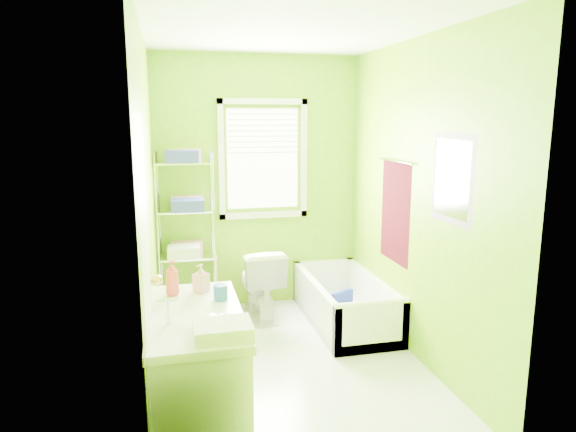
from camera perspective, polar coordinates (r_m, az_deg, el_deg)
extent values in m
plane|color=silver|center=(4.35, 0.27, -16.08)|extent=(2.90, 2.90, 0.00)
cube|color=#689F07|center=(5.34, -3.33, 3.65)|extent=(2.10, 0.04, 2.60)
cube|color=#689F07|center=(2.58, 7.82, -4.37)|extent=(2.10, 0.04, 2.60)
cube|color=#689F07|center=(3.83, -15.17, 0.39)|extent=(0.04, 2.90, 2.60)
cube|color=#689F07|center=(4.30, 14.04, 1.56)|extent=(0.04, 2.90, 2.60)
cube|color=white|center=(3.92, 0.31, 20.09)|extent=(2.10, 2.90, 0.04)
cube|color=white|center=(5.31, -2.81, 6.33)|extent=(0.74, 0.01, 1.01)
cube|color=white|center=(5.37, -2.71, 0.14)|extent=(0.92, 0.05, 0.06)
cube|color=white|center=(5.28, -2.83, 12.60)|extent=(0.92, 0.05, 0.06)
cube|color=white|center=(5.23, -7.43, 6.18)|extent=(0.06, 0.05, 1.22)
cube|color=white|center=(5.39, 1.76, 6.40)|extent=(0.06, 0.05, 1.22)
cube|color=white|center=(5.27, -2.79, 9.45)|extent=(0.72, 0.02, 0.50)
cube|color=white|center=(2.94, -15.24, -8.86)|extent=(0.02, 0.80, 2.00)
sphere|color=gold|center=(3.25, -14.38, -6.89)|extent=(0.07, 0.07, 0.07)
cube|color=#40070F|center=(4.63, 11.83, 0.42)|extent=(0.02, 0.58, 0.90)
cylinder|color=silver|center=(4.56, 11.88, 5.98)|extent=(0.02, 0.62, 0.02)
cube|color=#CC5972|center=(3.78, 17.84, 3.95)|extent=(0.02, 0.54, 0.64)
cube|color=white|center=(3.78, 17.74, 3.94)|extent=(0.01, 0.44, 0.54)
cube|color=white|center=(5.15, 6.23, -11.09)|extent=(0.67, 1.44, 0.10)
cube|color=white|center=(5.01, 2.96, -9.66)|extent=(0.07, 1.44, 0.43)
cube|color=white|center=(5.20, 9.46, -9.01)|extent=(0.07, 1.44, 0.43)
cube|color=white|center=(4.50, 9.23, -12.24)|extent=(0.67, 0.07, 0.43)
cube|color=white|center=(5.71, 3.98, -7.04)|extent=(0.67, 0.07, 0.43)
cylinder|color=white|center=(4.42, 9.32, -9.66)|extent=(0.67, 0.07, 0.07)
cylinder|color=#1326B6|center=(4.93, 7.12, -11.17)|extent=(0.35, 0.35, 0.06)
cylinder|color=yellow|center=(4.91, 7.14, -10.56)|extent=(0.33, 0.33, 0.05)
cube|color=#1326B6|center=(4.98, 6.05, -9.54)|extent=(0.24, 0.14, 0.23)
imported|color=white|center=(5.15, -3.17, -7.35)|extent=(0.44, 0.73, 0.72)
cube|color=white|center=(3.36, -10.05, -17.42)|extent=(0.53, 1.07, 0.77)
cube|color=silver|center=(3.19, -10.30, -10.88)|extent=(0.56, 1.10, 0.05)
ellipsoid|color=white|center=(3.06, -9.76, -11.95)|extent=(0.37, 0.48, 0.13)
cylinder|color=silver|center=(3.02, -13.20, -10.36)|extent=(0.03, 0.03, 0.16)
cylinder|color=silver|center=(2.99, -13.26, -9.11)|extent=(0.12, 0.02, 0.02)
imported|color=#E54346|center=(3.46, -12.76, -6.71)|extent=(0.13, 0.13, 0.23)
imported|color=pink|center=(3.50, -9.63, -6.81)|extent=(0.12, 0.12, 0.19)
cylinder|color=#1A56AF|center=(3.34, -7.50, -8.41)|extent=(0.09, 0.09, 0.10)
cube|color=silver|center=(2.81, -7.24, -12.45)|extent=(0.31, 0.24, 0.08)
cylinder|color=silver|center=(5.01, -14.23, -2.68)|extent=(0.02, 0.02, 1.65)
cylinder|color=silver|center=(5.33, -14.05, -1.88)|extent=(0.02, 0.02, 1.65)
cylinder|color=silver|center=(5.01, -8.21, -2.47)|extent=(0.02, 0.02, 1.65)
cylinder|color=silver|center=(5.32, -8.38, -1.68)|extent=(0.02, 0.02, 1.65)
cube|color=silver|center=(5.35, -10.95, -9.17)|extent=(0.56, 0.36, 0.02)
cube|color=silver|center=(5.21, -11.13, -4.37)|extent=(0.56, 0.36, 0.02)
cube|color=silver|center=(5.11, -11.33, 0.65)|extent=(0.56, 0.36, 0.02)
cube|color=silver|center=(5.05, -11.52, 5.83)|extent=(0.56, 0.36, 0.02)
cube|color=#2F3AAB|center=(4.94, -11.72, 6.48)|extent=(0.32, 0.22, 0.11)
cube|color=#EBA0B9|center=(5.17, -11.36, 6.68)|extent=(0.32, 0.22, 0.11)
cube|color=#2F3AAB|center=(5.00, -11.08, 1.19)|extent=(0.32, 0.22, 0.11)
cube|color=#EBA0B9|center=(5.22, -11.15, 1.60)|extent=(0.32, 0.22, 0.11)
cube|color=silver|center=(5.11, -11.49, -3.92)|extent=(0.32, 0.22, 0.11)
cube|color=#EBA0B9|center=(5.32, -11.17, -3.32)|extent=(0.32, 0.22, 0.11)
cube|color=#EBA0B9|center=(5.29, -8.05, -6.98)|extent=(0.04, 0.29, 0.51)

